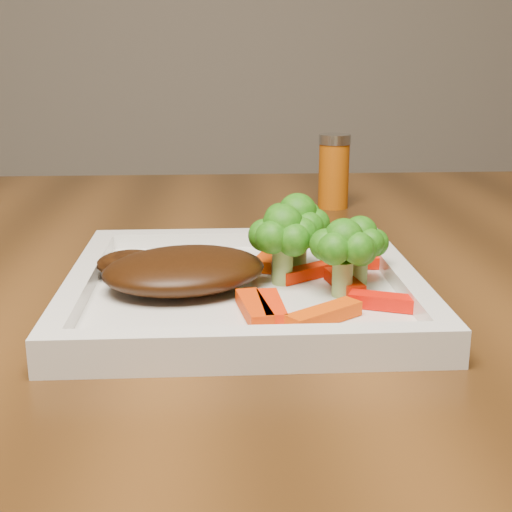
{
  "coord_description": "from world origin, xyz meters",
  "views": [
    {
      "loc": [
        -0.25,
        -0.68,
        0.94
      ],
      "look_at": [
        -0.22,
        -0.15,
        0.79
      ],
      "focal_mm": 50.0,
      "sensor_mm": 36.0,
      "label": 1
    }
  ],
  "objects": [
    {
      "name": "carrot_7",
      "position": [
        -0.21,
        -0.21,
        0.77
      ],
      "size": [
        0.02,
        0.06,
        0.01
      ],
      "primitive_type": "cube",
      "rotation": [
        0.0,
        0.0,
        1.63
      ],
      "color": "#F42803",
      "rests_on": "plate"
    },
    {
      "name": "carrot_3",
      "position": [
        -0.12,
        -0.1,
        0.77
      ],
      "size": [
        0.06,
        0.02,
        0.01
      ],
      "primitive_type": "cube",
      "rotation": [
        0.0,
        0.0,
        -0.12
      ],
      "color": "#FF1B04",
      "rests_on": "plate"
    },
    {
      "name": "steak",
      "position": [
        -0.27,
        -0.15,
        0.78
      ],
      "size": [
        0.15,
        0.13,
        0.03
      ],
      "primitive_type": "ellipsoid",
      "rotation": [
        0.0,
        0.0,
        0.3
      ],
      "color": "#351907",
      "rests_on": "plate"
    },
    {
      "name": "broccoli_1",
      "position": [
        -0.14,
        -0.14,
        0.79
      ],
      "size": [
        0.06,
        0.06,
        0.06
      ],
      "primitive_type": null,
      "rotation": [
        0.0,
        0.0,
        0.27
      ],
      "color": "#207814",
      "rests_on": "plate"
    },
    {
      "name": "carrot_0",
      "position": [
        -0.18,
        -0.23,
        0.77
      ],
      "size": [
        0.06,
        0.05,
        0.01
      ],
      "primitive_type": "cube",
      "rotation": [
        0.0,
        0.0,
        0.63
      ],
      "color": "#DE4203",
      "rests_on": "plate"
    },
    {
      "name": "plate",
      "position": [
        -0.23,
        -0.15,
        0.76
      ],
      "size": [
        0.27,
        0.27,
        0.01
      ],
      "primitive_type": "cube",
      "color": "white",
      "rests_on": "dining_table"
    },
    {
      "name": "broccoli_2",
      "position": [
        -0.15,
        -0.17,
        0.79
      ],
      "size": [
        0.07,
        0.07,
        0.06
      ],
      "primitive_type": null,
      "rotation": [
        0.0,
        0.0,
        -0.29
      ],
      "color": "#3C7313",
      "rests_on": "plate"
    },
    {
      "name": "carrot_2",
      "position": [
        -0.22,
        -0.21,
        0.77
      ],
      "size": [
        0.02,
        0.06,
        0.01
      ],
      "primitive_type": "cube",
      "rotation": [
        0.0,
        0.0,
        1.72
      ],
      "color": "red",
      "rests_on": "plate"
    },
    {
      "name": "broccoli_0",
      "position": [
        -0.18,
        -0.1,
        0.8
      ],
      "size": [
        0.08,
        0.08,
        0.07
      ],
      "primitive_type": null,
      "rotation": [
        0.0,
        0.0,
        0.29
      ],
      "color": "#1A7413",
      "rests_on": "plate"
    },
    {
      "name": "carrot_6",
      "position": [
        -0.18,
        -0.13,
        0.77
      ],
      "size": [
        0.05,
        0.04,
        0.01
      ],
      "primitive_type": "cube",
      "rotation": [
        0.0,
        0.0,
        0.59
      ],
      "color": "red",
      "rests_on": "plate"
    },
    {
      "name": "spice_shaker",
      "position": [
        -0.1,
        0.2,
        0.8
      ],
      "size": [
        0.05,
        0.05,
        0.09
      ],
      "primitive_type": "cylinder",
      "rotation": [
        0.0,
        0.0,
        -0.37
      ],
      "color": "#A44C09",
      "rests_on": "dining_table"
    },
    {
      "name": "carrot_5",
      "position": [
        -0.15,
        -0.16,
        0.77
      ],
      "size": [
        0.02,
        0.05,
        0.01
      ],
      "primitive_type": "cube",
      "rotation": [
        0.0,
        0.0,
        -1.37
      ],
      "color": "red",
      "rests_on": "plate"
    },
    {
      "name": "carrot_1",
      "position": [
        -0.13,
        -0.2,
        0.77
      ],
      "size": [
        0.06,
        0.03,
        0.01
      ],
      "primitive_type": "cube",
      "rotation": [
        0.0,
        0.0,
        -0.37
      ],
      "color": "red",
      "rests_on": "plate"
    },
    {
      "name": "carrot_4",
      "position": [
        -0.2,
        -0.08,
        0.77
      ],
      "size": [
        0.04,
        0.07,
        0.01
      ],
      "primitive_type": "cube",
      "rotation": [
        0.0,
        0.0,
        1.23
      ],
      "color": "#D43903",
      "rests_on": "plate"
    },
    {
      "name": "broccoli_3",
      "position": [
        -0.2,
        -0.14,
        0.79
      ],
      "size": [
        0.08,
        0.08,
        0.06
      ],
      "primitive_type": null,
      "rotation": [
        0.0,
        0.0,
        -0.37
      ],
      "color": "#175B0F",
      "rests_on": "plate"
    }
  ]
}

